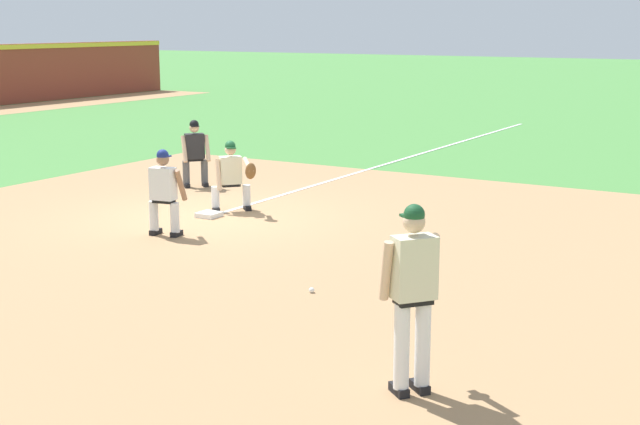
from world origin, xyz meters
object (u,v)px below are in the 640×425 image
(pitcher, at_px, (413,287))
(umpire, at_px, (195,151))
(baseball, at_px, (312,290))
(first_base_bag, at_px, (209,215))
(baserunner, at_px, (164,189))
(first_baseman, at_px, (232,173))

(pitcher, xyz_separation_m, umpire, (7.66, 8.71, -0.27))
(pitcher, bearing_deg, baseball, 47.61)
(first_base_bag, bearing_deg, baserunner, -169.91)
(first_baseman, bearing_deg, first_base_bag, 172.80)
(pitcher, distance_m, umpire, 11.60)
(first_baseman, relative_size, baserunner, 0.92)
(baserunner, bearing_deg, first_base_bag, 10.09)
(first_base_bag, xyz_separation_m, umpire, (2.32, 2.15, 0.75))
(first_baseman, bearing_deg, baseball, -132.92)
(first_base_bag, xyz_separation_m, baserunner, (-1.54, -0.27, 0.75))
(baserunner, bearing_deg, first_baseman, 5.07)
(umpire, bearing_deg, first_base_bag, -137.23)
(first_baseman, xyz_separation_m, umpire, (1.68, 2.23, 0.06))
(baseball, height_order, umpire, umpire)
(baseball, bearing_deg, baserunner, 68.14)
(first_base_bag, distance_m, pitcher, 8.52)
(pitcher, distance_m, baserunner, 7.35)
(baserunner, height_order, umpire, same)
(first_base_bag, relative_size, baserunner, 0.26)
(first_base_bag, bearing_deg, pitcher, -129.16)
(first_baseman, bearing_deg, umpire, 52.96)
(first_baseman, relative_size, umpire, 0.92)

